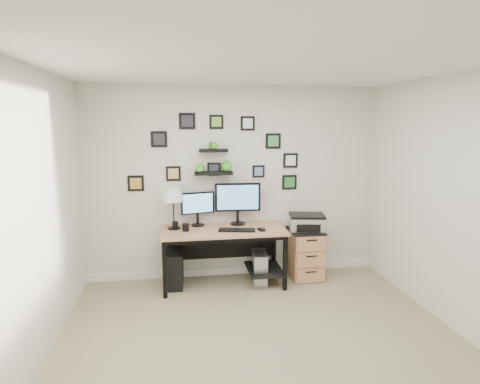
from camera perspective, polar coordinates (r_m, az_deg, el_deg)
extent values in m
plane|color=tan|center=(4.04, 3.69, -21.70)|extent=(4.00, 4.00, 0.00)
plane|color=silver|center=(3.48, 4.18, 17.90)|extent=(4.00, 4.00, 0.00)
plane|color=silver|center=(5.47, -0.71, 1.32)|extent=(4.00, 0.00, 4.00)
plane|color=silver|center=(1.76, 19.27, -18.26)|extent=(4.00, 0.00, 4.00)
plane|color=silver|center=(3.66, -28.33, -4.15)|extent=(0.00, 4.00, 4.00)
plane|color=silver|center=(4.43, 30.09, -2.06)|extent=(0.00, 4.00, 4.00)
cube|color=white|center=(5.78, -0.67, -11.06)|extent=(4.00, 0.03, 0.10)
cube|color=tan|center=(5.20, -2.39, -5.50)|extent=(1.60, 0.70, 0.03)
cube|color=black|center=(5.21, -2.39, -5.92)|extent=(1.54, 0.64, 0.05)
cube|color=black|center=(5.59, -2.76, -7.33)|extent=(1.44, 0.02, 0.41)
cube|color=black|center=(5.46, 3.50, -10.88)|extent=(0.45, 0.63, 0.03)
cube|color=black|center=(5.01, -10.67, -10.81)|extent=(0.05, 0.05, 0.72)
cube|color=black|center=(5.57, -10.50, -8.64)|extent=(0.05, 0.05, 0.72)
cube|color=black|center=(5.17, 6.44, -10.01)|extent=(0.05, 0.05, 0.72)
cube|color=black|center=(5.72, 4.85, -8.01)|extent=(0.05, 0.05, 0.72)
cylinder|color=black|center=(5.41, -6.02, -4.69)|extent=(0.21, 0.21, 0.02)
cylinder|color=black|center=(5.39, -6.03, -3.89)|extent=(0.04, 0.04, 0.16)
cube|color=black|center=(5.33, -6.06, -1.57)|extent=(0.44, 0.12, 0.29)
cube|color=#59A5D8|center=(5.32, -6.01, -1.61)|extent=(0.39, 0.09, 0.25)
cylinder|color=black|center=(5.44, -0.33, -4.51)|extent=(0.21, 0.21, 0.02)
cylinder|color=black|center=(5.42, -0.33, -3.62)|extent=(0.04, 0.04, 0.17)
cube|color=black|center=(5.36, -0.33, -0.73)|extent=(0.61, 0.07, 0.38)
cube|color=#59A5D8|center=(5.34, -0.30, -0.78)|extent=(0.55, 0.04, 0.33)
cube|color=black|center=(5.12, -0.44, -5.43)|extent=(0.48, 0.24, 0.02)
cube|color=black|center=(5.14, 3.06, -5.35)|extent=(0.09, 0.11, 0.03)
cylinder|color=black|center=(5.30, -9.35, -5.09)|extent=(0.17, 0.17, 0.02)
cylinder|color=black|center=(5.24, -9.43, -2.41)|extent=(0.01, 0.01, 0.50)
cone|color=white|center=(5.20, -9.49, -0.26)|extent=(0.27, 0.27, 0.19)
cylinder|color=black|center=(5.15, -7.74, -4.99)|extent=(0.09, 0.09, 0.10)
cylinder|color=black|center=(5.27, -9.21, -4.68)|extent=(0.08, 0.08, 0.10)
cube|color=black|center=(5.39, -9.25, -10.66)|extent=(0.23, 0.48, 0.47)
cube|color=gray|center=(5.46, 2.82, -10.60)|extent=(0.23, 0.43, 0.41)
cube|color=silver|center=(5.27, 3.02, -11.37)|extent=(0.16, 0.03, 0.38)
cube|color=tan|center=(5.65, 9.21, -8.70)|extent=(0.42, 0.50, 0.65)
cube|color=black|center=(5.56, 9.31, -5.43)|extent=(0.43, 0.51, 0.02)
cube|color=tan|center=(5.50, 10.00, -11.68)|extent=(0.39, 0.02, 0.18)
cylinder|color=black|center=(5.46, 10.06, -11.14)|extent=(0.14, 0.02, 0.02)
cube|color=tan|center=(5.42, 10.07, -9.55)|extent=(0.39, 0.02, 0.18)
cylinder|color=black|center=(5.39, 10.13, -8.99)|extent=(0.14, 0.02, 0.02)
cube|color=tan|center=(5.35, 10.14, -7.36)|extent=(0.39, 0.02, 0.18)
cylinder|color=black|center=(5.32, 10.20, -6.78)|extent=(0.14, 0.02, 0.02)
cube|color=silver|center=(5.54, 9.47, -4.38)|extent=(0.52, 0.43, 0.18)
cube|color=black|center=(5.52, 9.50, -3.32)|extent=(0.52, 0.43, 0.03)
cube|color=black|center=(5.37, 9.73, -5.14)|extent=(0.31, 0.08, 0.10)
cube|color=black|center=(5.33, -3.78, 2.70)|extent=(0.50, 0.18, 0.04)
cube|color=black|center=(5.29, -3.81, 5.91)|extent=(0.38, 0.15, 0.04)
imported|color=green|center=(5.30, -5.63, 4.32)|extent=(0.15, 0.12, 0.27)
imported|color=green|center=(5.33, -1.97, 4.39)|extent=(0.15, 0.15, 0.27)
imported|color=green|center=(5.28, -3.82, 7.51)|extent=(0.13, 0.09, 0.25)
cube|color=black|center=(5.43, -14.60, 1.20)|extent=(0.21, 0.02, 0.21)
cube|color=#BF852D|center=(5.42, -14.61, 1.19)|extent=(0.14, 0.00, 0.14)
cube|color=black|center=(5.34, -7.52, 9.97)|extent=(0.21, 0.02, 0.21)
cube|color=#27292F|center=(5.33, -7.52, 9.97)|extent=(0.15, 0.00, 0.15)
cube|color=black|center=(5.35, -11.45, 7.37)|extent=(0.21, 0.02, 0.21)
cube|color=#26262A|center=(5.34, -11.45, 7.37)|extent=(0.15, 0.00, 0.15)
cube|color=black|center=(5.59, 7.19, 4.48)|extent=(0.20, 0.02, 0.20)
cube|color=silver|center=(5.57, 7.22, 4.47)|extent=(0.14, 0.00, 0.14)
cube|color=black|center=(5.37, -3.38, 9.93)|extent=(0.18, 0.02, 0.18)
cube|color=#71A637|center=(5.36, -3.37, 9.93)|extent=(0.13, 0.00, 0.13)
cube|color=black|center=(5.62, 7.04, 1.40)|extent=(0.20, 0.02, 0.20)
cube|color=#2C7A2E|center=(5.61, 7.07, 1.38)|extent=(0.14, 0.00, 0.14)
cube|color=black|center=(5.50, 4.74, 7.24)|extent=(0.21, 0.02, 0.21)
cube|color=#3D8747|center=(5.49, 4.77, 7.23)|extent=(0.15, 0.00, 0.15)
cube|color=black|center=(5.38, -9.46, 2.61)|extent=(0.19, 0.02, 0.19)
cube|color=tan|center=(5.37, -9.46, 2.60)|extent=(0.14, 0.00, 0.14)
cube|color=black|center=(5.40, -3.72, 3.25)|extent=(0.18, 0.02, 0.18)
cube|color=#323339|center=(5.39, -3.71, 3.24)|extent=(0.13, 0.00, 0.13)
cube|color=black|center=(5.49, 2.65, 2.96)|extent=(0.17, 0.02, 0.17)
cube|color=#5F75A7|center=(5.48, 2.68, 2.95)|extent=(0.12, 0.00, 0.12)
cube|color=black|center=(5.43, 1.10, 9.73)|extent=(0.19, 0.02, 0.19)
cube|color=silver|center=(5.41, 1.12, 9.73)|extent=(0.13, 0.00, 0.13)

